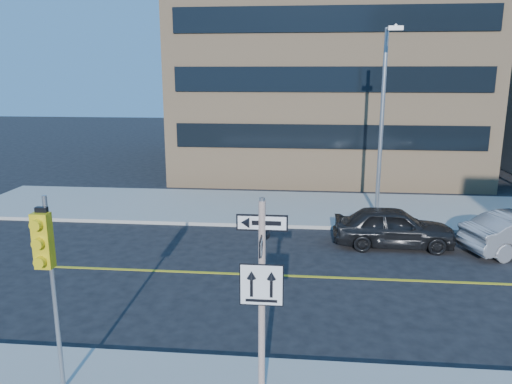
# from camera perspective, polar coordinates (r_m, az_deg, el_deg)

# --- Properties ---
(ground) EXTENTS (120.00, 120.00, 0.00)m
(ground) POSITION_cam_1_polar(r_m,az_deg,el_deg) (12.64, 1.65, -16.59)
(ground) COLOR black
(ground) RESTS_ON ground
(sign_pole) EXTENTS (0.92, 0.92, 4.06)m
(sign_pole) POSITION_cam_1_polar(r_m,az_deg,el_deg) (9.29, 0.66, -11.33)
(sign_pole) COLOR silver
(sign_pole) RESTS_ON near_sidewalk
(traffic_signal) EXTENTS (0.32, 0.45, 4.00)m
(traffic_signal) POSITION_cam_1_polar(r_m,az_deg,el_deg) (10.07, -22.90, -6.81)
(traffic_signal) COLOR gray
(traffic_signal) RESTS_ON near_sidewalk
(parked_car_a) EXTENTS (1.83, 4.43, 1.50)m
(parked_car_a) POSITION_cam_1_polar(r_m,az_deg,el_deg) (19.26, 15.43, -3.87)
(parked_car_a) COLOR black
(parked_car_a) RESTS_ON ground
(streetlight_a) EXTENTS (0.55, 2.25, 8.00)m
(streetlight_a) POSITION_cam_1_polar(r_m,az_deg,el_deg) (21.98, 14.33, 8.95)
(streetlight_a) COLOR gray
(streetlight_a) RESTS_ON far_sidewalk
(building_brick) EXTENTS (18.00, 18.00, 18.00)m
(building_brick) POSITION_cam_1_polar(r_m,az_deg,el_deg) (36.04, 7.97, 17.60)
(building_brick) COLOR tan
(building_brick) RESTS_ON ground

